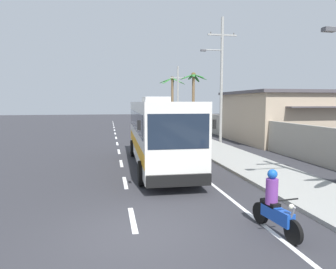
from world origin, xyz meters
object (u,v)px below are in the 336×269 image
at_px(motorcycle_beside_bus, 274,207).
at_px(pedestrian_midwalk, 193,127).
at_px(coach_bus_foreground, 159,130).
at_px(utility_pole_far, 178,96).
at_px(pedestrian_near_kerb, 188,130).
at_px(palm_nearest, 172,93).
at_px(palm_second, 193,90).
at_px(roadside_building, 295,116).
at_px(utility_pole_mid, 221,77).

distance_m(motorcycle_beside_bus, pedestrian_midwalk, 22.11).
height_order(coach_bus_foreground, utility_pole_far, utility_pole_far).
height_order(pedestrian_near_kerb, palm_nearest, palm_nearest).
xyz_separation_m(coach_bus_foreground, pedestrian_near_kerb, (3.96, 8.91, -0.86)).
distance_m(motorcycle_beside_bus, palm_second, 28.92).
height_order(pedestrian_near_kerb, roadside_building, roadside_building).
bearing_deg(pedestrian_midwalk, roadside_building, 142.31).
bearing_deg(utility_pole_mid, coach_bus_foreground, -127.94).
height_order(motorcycle_beside_bus, roadside_building, roadside_building).
distance_m(pedestrian_midwalk, utility_pole_mid, 6.31).
distance_m(utility_pole_mid, palm_second, 10.62).
bearing_deg(utility_pole_mid, roadside_building, -4.55).
distance_m(pedestrian_midwalk, palm_second, 7.56).
bearing_deg(utility_pole_mid, utility_pole_far, 90.84).
distance_m(palm_nearest, palm_second, 8.38).
xyz_separation_m(coach_bus_foreground, roadside_building, (13.32, 8.03, 0.26)).
bearing_deg(coach_bus_foreground, motorcycle_beside_bus, -79.52).
height_order(motorcycle_beside_bus, pedestrian_midwalk, pedestrian_midwalk).
xyz_separation_m(coach_bus_foreground, motorcycle_beside_bus, (1.65, -8.91, -1.26)).
xyz_separation_m(motorcycle_beside_bus, palm_second, (5.61, 28.06, 4.19)).
bearing_deg(roadside_building, motorcycle_beside_bus, -124.57).
bearing_deg(motorcycle_beside_bus, palm_second, 78.69).
height_order(pedestrian_near_kerb, utility_pole_mid, utility_pole_mid).
xyz_separation_m(coach_bus_foreground, palm_second, (7.26, 19.15, 2.93)).
height_order(pedestrian_near_kerb, pedestrian_midwalk, pedestrian_near_kerb).
height_order(utility_pole_far, palm_nearest, utility_pole_far).
bearing_deg(pedestrian_near_kerb, utility_pole_mid, -46.00).
bearing_deg(utility_pole_mid, pedestrian_near_kerb, 172.62).
bearing_deg(motorcycle_beside_bus, utility_pole_far, 81.68).
bearing_deg(motorcycle_beside_bus, coach_bus_foreground, 100.48).
bearing_deg(palm_second, utility_pole_mid, -93.15).
relative_size(coach_bus_foreground, utility_pole_far, 1.34).
bearing_deg(pedestrian_near_kerb, pedestrian_midwalk, 29.83).
height_order(utility_pole_far, roadside_building, utility_pole_far).
distance_m(pedestrian_near_kerb, roadside_building, 9.47).
height_order(coach_bus_foreground, utility_pole_mid, utility_pole_mid).
xyz_separation_m(pedestrian_midwalk, utility_pole_far, (0.93, 11.06, 3.20)).
relative_size(pedestrian_near_kerb, roadside_building, 0.17).
relative_size(coach_bus_foreground, motorcycle_beside_bus, 5.56).
bearing_deg(roadside_building, pedestrian_near_kerb, 174.63).
xyz_separation_m(motorcycle_beside_bus, palm_nearest, (4.79, 36.40, 4.06)).
distance_m(utility_pole_far, palm_second, 4.88).
bearing_deg(pedestrian_near_kerb, coach_bus_foreground, -152.59).
bearing_deg(palm_nearest, utility_pole_far, -89.75).
distance_m(motorcycle_beside_bus, utility_pole_far, 33.37).
bearing_deg(palm_second, palm_nearest, 95.64).
bearing_deg(palm_second, pedestrian_midwalk, -105.42).
bearing_deg(coach_bus_foreground, palm_second, 69.24).
xyz_separation_m(palm_second, roadside_building, (6.06, -11.12, -2.67)).
xyz_separation_m(motorcycle_beside_bus, roadside_building, (11.67, 16.94, 1.52)).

